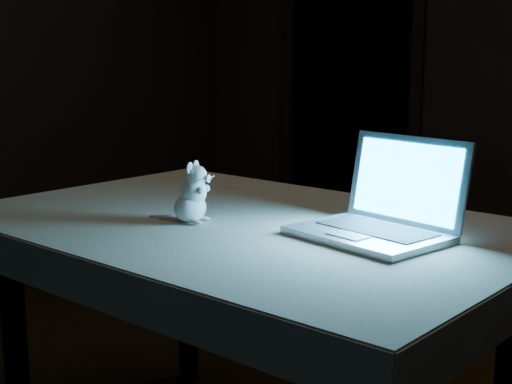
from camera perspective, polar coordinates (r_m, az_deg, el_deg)
The scene contains 5 objects.
doorway at distance 5.34m, azimuth 7.30°, elevation 8.16°, with size 1.06×0.36×2.13m, color black, non-canonical shape.
table at distance 2.28m, azimuth -0.77°, elevation -12.44°, with size 1.52×0.98×0.81m, color black, non-canonical shape.
tablecloth at distance 2.07m, azimuth 0.78°, elevation -4.26°, with size 1.64×1.09×0.11m, color beige, non-canonical shape.
laptop at distance 1.93m, azimuth 8.69°, elevation 0.18°, with size 0.38×0.33×0.26m, color #B7B7BC, non-canonical shape.
plush_mouse at distance 2.11m, azimuth -5.11°, elevation -0.01°, with size 0.13×0.13×0.17m, color white, non-canonical shape.
Camera 1 is at (1.00, -2.41, 1.31)m, focal length 52.00 mm.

